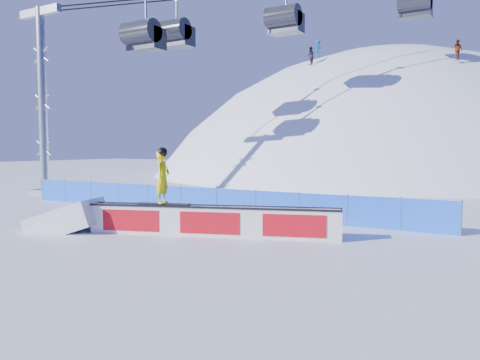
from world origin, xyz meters
The scene contains 7 objects.
ground centered at (0.00, 0.00, 0.00)m, with size 160.00×160.00×0.00m, color white.
snow_hill centered at (0.00, 42.00, -18.00)m, with size 64.00×64.00×64.00m.
safety_fence centered at (0.00, 4.50, 0.60)m, with size 22.05×0.05×1.30m.
rail_box centered at (3.56, 0.22, 0.52)m, with size 8.50×3.38×1.05m.
snow_ramp centered at (-1.63, -1.53, 0.00)m, with size 2.49×1.66×0.93m, color white, non-canonical shape.
snowboarder centered at (1.90, -0.34, 2.03)m, with size 1.92×0.94×2.00m.
distant_skiers centered at (2.05, 29.45, 10.90)m, with size 19.70×7.28×7.79m.
Camera 1 is at (12.35, -13.07, 3.04)m, focal length 35.00 mm.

